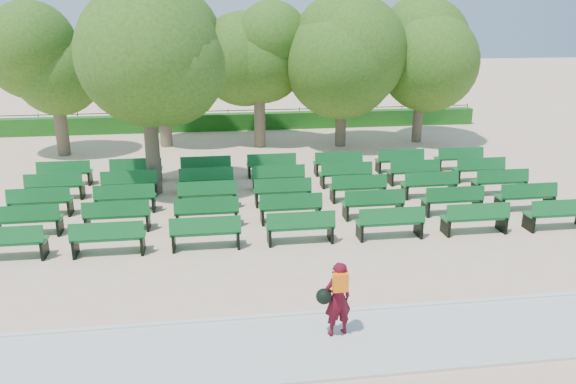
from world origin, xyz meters
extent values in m
plane|color=#D9B290|center=(0.00, 0.00, 0.00)|extent=(120.00, 120.00, 0.00)
cube|color=beige|center=(0.00, -7.40, 0.03)|extent=(30.00, 2.20, 0.06)
cube|color=silver|center=(0.00, -6.25, 0.05)|extent=(30.00, 0.12, 0.10)
cube|color=#1A5816|center=(0.00, 14.00, 0.45)|extent=(26.00, 0.70, 0.90)
cube|color=#105E25|center=(0.30, 1.12, 0.48)|extent=(1.91, 0.54, 0.06)
cube|color=#105E25|center=(0.30, 0.90, 0.74)|extent=(1.91, 0.16, 0.45)
cylinder|color=brown|center=(-4.08, 2.98, 1.54)|extent=(0.51, 0.51, 3.08)
ellipsoid|color=#355F19|center=(-4.08, 2.98, 4.37)|extent=(4.70, 4.70, 4.23)
imported|color=#4D0B16|center=(0.25, -7.09, 0.84)|extent=(0.63, 0.48, 1.55)
cube|color=orange|center=(0.25, -7.27, 1.28)|extent=(0.29, 0.14, 0.36)
sphere|color=black|center=(-0.04, -7.15, 0.94)|extent=(0.31, 0.31, 0.31)
camera|label=1|loc=(-2.10, -16.63, 6.15)|focal=35.00mm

